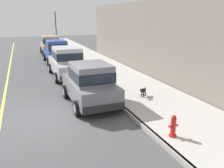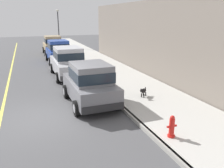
{
  "view_description": "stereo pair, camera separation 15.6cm",
  "coord_description": "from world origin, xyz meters",
  "px_view_note": "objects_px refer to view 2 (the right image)",
  "views": [
    {
      "loc": [
        -0.55,
        -8.84,
        3.82
      ],
      "look_at": [
        3.11,
        0.72,
        0.85
      ],
      "focal_mm": 37.67,
      "sensor_mm": 36.0,
      "label": 1
    },
    {
      "loc": [
        -0.4,
        -8.89,
        3.82
      ],
      "look_at": [
        3.11,
        0.72,
        0.85
      ],
      "focal_mm": 37.67,
      "sensor_mm": 36.0,
      "label": 2
    }
  ],
  "objects_px": {
    "car_blue_hatchback": "(58,51)",
    "street_lamp": "(58,24)",
    "car_grey_hatchback": "(90,83)",
    "car_silver_sedan": "(68,62)",
    "car_tan_hatchback": "(53,45)",
    "fire_hydrant": "(172,127)",
    "dog_black": "(143,91)"
  },
  "relations": [
    {
      "from": "car_silver_sedan",
      "to": "dog_black",
      "type": "height_order",
      "value": "car_silver_sedan"
    },
    {
      "from": "car_grey_hatchback",
      "to": "car_silver_sedan",
      "type": "distance_m",
      "value": 5.42
    },
    {
      "from": "car_tan_hatchback",
      "to": "fire_hydrant",
      "type": "relative_size",
      "value": 5.25
    },
    {
      "from": "car_tan_hatchback",
      "to": "street_lamp",
      "type": "relative_size",
      "value": 0.86
    },
    {
      "from": "car_silver_sedan",
      "to": "car_tan_hatchback",
      "type": "bearing_deg",
      "value": 89.24
    },
    {
      "from": "car_silver_sedan",
      "to": "car_blue_hatchback",
      "type": "relative_size",
      "value": 1.2
    },
    {
      "from": "car_grey_hatchback",
      "to": "street_lamp",
      "type": "height_order",
      "value": "street_lamp"
    },
    {
      "from": "car_grey_hatchback",
      "to": "car_tan_hatchback",
      "type": "distance_m",
      "value": 15.29
    },
    {
      "from": "car_grey_hatchback",
      "to": "car_silver_sedan",
      "type": "xyz_separation_m",
      "value": [
        -0.01,
        5.42,
        0.01
      ]
    },
    {
      "from": "car_grey_hatchback",
      "to": "car_silver_sedan",
      "type": "relative_size",
      "value": 0.83
    },
    {
      "from": "street_lamp",
      "to": "car_grey_hatchback",
      "type": "bearing_deg",
      "value": -94.13
    },
    {
      "from": "car_tan_hatchback",
      "to": "car_blue_hatchback",
      "type": "bearing_deg",
      "value": -90.87
    },
    {
      "from": "car_blue_hatchback",
      "to": "street_lamp",
      "type": "height_order",
      "value": "street_lamp"
    },
    {
      "from": "car_blue_hatchback",
      "to": "dog_black",
      "type": "relative_size",
      "value": 6.7
    },
    {
      "from": "car_grey_hatchback",
      "to": "car_silver_sedan",
      "type": "bearing_deg",
      "value": 90.16
    },
    {
      "from": "dog_black",
      "to": "street_lamp",
      "type": "xyz_separation_m",
      "value": [
        -1.04,
        20.45,
        2.48
      ]
    },
    {
      "from": "car_grey_hatchback",
      "to": "car_tan_hatchback",
      "type": "bearing_deg",
      "value": 89.56
    },
    {
      "from": "car_grey_hatchback",
      "to": "car_blue_hatchback",
      "type": "bearing_deg",
      "value": 89.76
    },
    {
      "from": "car_blue_hatchback",
      "to": "fire_hydrant",
      "type": "xyz_separation_m",
      "value": [
        1.51,
        -14.57,
        -0.5
      ]
    },
    {
      "from": "car_blue_hatchback",
      "to": "dog_black",
      "type": "xyz_separation_m",
      "value": [
        2.45,
        -10.84,
        -0.55
      ]
    },
    {
      "from": "car_blue_hatchback",
      "to": "street_lamp",
      "type": "relative_size",
      "value": 0.87
    },
    {
      "from": "car_blue_hatchback",
      "to": "car_silver_sedan",
      "type": "bearing_deg",
      "value": -90.66
    },
    {
      "from": "fire_hydrant",
      "to": "street_lamp",
      "type": "relative_size",
      "value": 0.16
    },
    {
      "from": "fire_hydrant",
      "to": "street_lamp",
      "type": "bearing_deg",
      "value": 90.24
    },
    {
      "from": "dog_black",
      "to": "street_lamp",
      "type": "relative_size",
      "value": 0.13
    },
    {
      "from": "car_grey_hatchback",
      "to": "car_blue_hatchback",
      "type": "height_order",
      "value": "same"
    },
    {
      "from": "car_silver_sedan",
      "to": "dog_black",
      "type": "bearing_deg",
      "value": -66.26
    },
    {
      "from": "car_blue_hatchback",
      "to": "street_lamp",
      "type": "distance_m",
      "value": 9.9
    },
    {
      "from": "car_silver_sedan",
      "to": "dog_black",
      "type": "relative_size",
      "value": 8.07
    },
    {
      "from": "street_lamp",
      "to": "dog_black",
      "type": "bearing_deg",
      "value": -87.09
    },
    {
      "from": "car_tan_hatchback",
      "to": "street_lamp",
      "type": "height_order",
      "value": "street_lamp"
    },
    {
      "from": "car_silver_sedan",
      "to": "fire_hydrant",
      "type": "bearing_deg",
      "value": -80.55
    }
  ]
}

